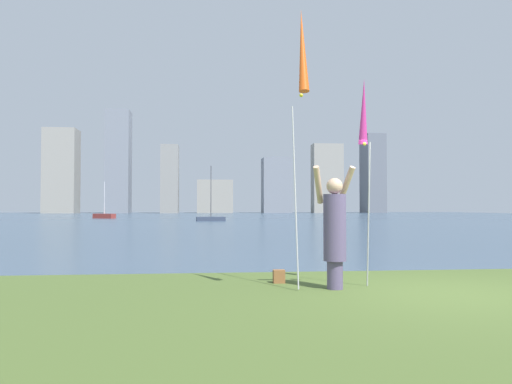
{
  "coord_description": "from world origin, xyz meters",
  "views": [
    {
      "loc": [
        -3.84,
        -7.58,
        1.34
      ],
      "look_at": [
        -1.45,
        14.91,
        1.99
      ],
      "focal_mm": 36.1,
      "sensor_mm": 36.0,
      "label": 1
    }
  ],
  "objects": [
    {
      "name": "skyline_tower_2",
      "position": [
        -10.5,
        102.8,
        7.18
      ],
      "size": [
        3.59,
        6.6,
        14.35
      ],
      "color": "gray",
      "rests_on": "ground"
    },
    {
      "name": "skyline_tower_5",
      "position": [
        23.79,
        103.57,
        7.59
      ],
      "size": [
        6.6,
        3.66,
        15.18
      ],
      "color": "gray",
      "rests_on": "ground"
    },
    {
      "name": "skyline_tower_1",
      "position": [
        -21.63,
        105.2,
        11.01
      ],
      "size": [
        4.99,
        5.58,
        22.01
      ],
      "color": "gray",
      "rests_on": "ground"
    },
    {
      "name": "sailboat_5",
      "position": [
        -15.12,
        53.95,
        0.32
      ],
      "size": [
        2.86,
        2.32,
        4.28
      ],
      "color": "maroon",
      "rests_on": "ground"
    },
    {
      "name": "skyline_tower_6",
      "position": [
        35.31,
        106.76,
        8.94
      ],
      "size": [
        4.3,
        6.45,
        17.89
      ],
      "color": "slate",
      "rests_on": "ground"
    },
    {
      "name": "bag",
      "position": [
        -2.48,
        1.4,
        0.11
      ],
      "size": [
        0.2,
        0.16,
        0.23
      ],
      "color": "brown",
      "rests_on": "ground"
    },
    {
      "name": "sailboat_7",
      "position": [
        -2.95,
        41.07,
        0.34
      ],
      "size": [
        2.78,
        0.94,
        5.23
      ],
      "color": "#333D51",
      "rests_on": "ground"
    },
    {
      "name": "skyline_tower_0",
      "position": [
        -32.99,
        103.35,
        8.81
      ],
      "size": [
        6.54,
        5.73,
        17.62
      ],
      "color": "gray",
      "rests_on": "ground"
    },
    {
      "name": "kite_flag_left",
      "position": [
        -2.3,
        0.18,
        3.65
      ],
      "size": [
        0.16,
        1.11,
        4.42
      ],
      "color": "#B2B2B7",
      "rests_on": "ground"
    },
    {
      "name": "kite_flag_right",
      "position": [
        -1.05,
        1.02,
        2.9
      ],
      "size": [
        0.16,
        0.47,
        3.56
      ],
      "color": "#B2B2B7",
      "rests_on": "ground"
    },
    {
      "name": "person",
      "position": [
        -1.68,
        0.64,
        0.99
      ],
      "size": [
        0.74,
        0.55,
        2.02
      ],
      "rotation": [
        0.0,
        0.0,
        0.06
      ],
      "color": "#594C72",
      "rests_on": "ground"
    },
    {
      "name": "skyline_tower_4",
      "position": [
        12.72,
        105.34,
        6.08
      ],
      "size": [
        6.26,
        5.28,
        12.15
      ],
      "color": "gray",
      "rests_on": "ground"
    },
    {
      "name": "ground",
      "position": [
        0.0,
        50.95,
        -0.06
      ],
      "size": [
        120.0,
        138.0,
        0.12
      ],
      "color": "#475B28"
    },
    {
      "name": "skyline_tower_3",
      "position": [
        -0.89,
        107.45,
        3.62
      ],
      "size": [
        7.8,
        7.26,
        7.25
      ],
      "color": "gray",
      "rests_on": "ground"
    }
  ]
}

